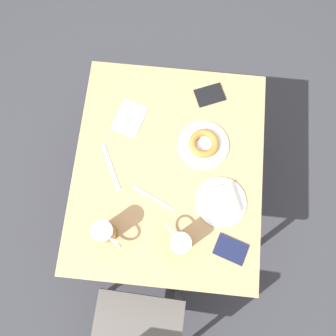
# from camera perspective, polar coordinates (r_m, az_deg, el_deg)

# --- Properties ---
(ground_plane) EXTENTS (8.00, 8.00, 0.00)m
(ground_plane) POSITION_cam_1_polar(r_m,az_deg,el_deg) (2.09, -0.00, -4.81)
(ground_plane) COLOR #333338
(table) EXTENTS (0.80, 0.95, 0.71)m
(table) POSITION_cam_1_polar(r_m,az_deg,el_deg) (1.45, -0.00, -0.78)
(table) COLOR tan
(table) RESTS_ON ground_plane
(plate_with_cake) EXTENTS (0.21, 0.21, 0.04)m
(plate_with_cake) POSITION_cam_1_polar(r_m,az_deg,el_deg) (1.37, 9.27, -5.81)
(plate_with_cake) COLOR silver
(plate_with_cake) RESTS_ON table
(plate_with_donut) EXTENTS (0.22, 0.22, 0.04)m
(plate_with_donut) POSITION_cam_1_polar(r_m,az_deg,el_deg) (1.41, 6.22, 4.16)
(plate_with_donut) COLOR silver
(plate_with_donut) RESTS_ON table
(beer_mug_left) EXTENTS (0.11, 0.10, 0.14)m
(beer_mug_left) POSITION_cam_1_polar(r_m,az_deg,el_deg) (1.30, -10.80, -10.95)
(beer_mug_left) COLOR #8C5619
(beer_mug_left) RESTS_ON table
(beer_mug_center) EXTENTS (0.10, 0.11, 0.14)m
(beer_mug_center) POSITION_cam_1_polar(r_m,az_deg,el_deg) (1.28, 2.03, -12.85)
(beer_mug_center) COLOR #8C5619
(beer_mug_center) RESTS_ON table
(napkin_folded) EXTENTS (0.15, 0.18, 0.00)m
(napkin_folded) POSITION_cam_1_polar(r_m,az_deg,el_deg) (1.47, -6.69, 8.63)
(napkin_folded) COLOR white
(napkin_folded) RESTS_ON table
(fork) EXTENTS (0.18, 0.09, 0.00)m
(fork) POSITION_cam_1_polar(r_m,az_deg,el_deg) (1.36, -2.56, -5.28)
(fork) COLOR silver
(fork) RESTS_ON table
(knife) EXTENTS (0.11, 0.20, 0.00)m
(knife) POSITION_cam_1_polar(r_m,az_deg,el_deg) (1.41, -9.92, 0.15)
(knife) COLOR silver
(knife) RESTS_ON table
(passport_near_edge) EXTENTS (0.15, 0.13, 0.01)m
(passport_near_edge) POSITION_cam_1_polar(r_m,az_deg,el_deg) (1.52, 7.28, 12.50)
(passport_near_edge) COLOR black
(passport_near_edge) RESTS_ON table
(passport_far_edge) EXTENTS (0.15, 0.12, 0.01)m
(passport_far_edge) POSITION_cam_1_polar(r_m,az_deg,el_deg) (1.37, 10.89, -13.73)
(passport_far_edge) COLOR #141938
(passport_far_edge) RESTS_ON table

